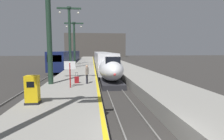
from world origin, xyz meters
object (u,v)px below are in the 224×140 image
object	(u,v)px
station_column_distant	(74,39)
departure_info_board	(70,69)
highspeed_train_main	(103,61)
ticket_machine_yellow	(32,91)
station_column_mid	(49,22)
regional_train_adjacent	(69,58)
passenger_near_edge	(87,73)
rolling_suitcase	(77,80)
station_column_far	(70,32)

from	to	relation	value
station_column_distant	departure_info_board	bearing A→B (deg)	-85.54
highspeed_train_main	departure_info_board	xyz separation A→B (m)	(-3.97, -21.45, 0.63)
highspeed_train_main	ticket_machine_yellow	xyz separation A→B (m)	(-5.55, -25.73, -0.13)
station_column_mid	regional_train_adjacent	bearing A→B (deg)	94.08
station_column_mid	ticket_machine_yellow	size ratio (longest dim) A/B	5.67
highspeed_train_main	station_column_mid	world-z (taller)	station_column_mid
passenger_near_edge	rolling_suitcase	xyz separation A→B (m)	(-0.94, 0.39, -0.69)
passenger_near_edge	departure_info_board	size ratio (longest dim) A/B	0.80
station_column_far	ticket_machine_yellow	xyz separation A→B (m)	(0.35, -21.12, -5.31)
highspeed_train_main	passenger_near_edge	xyz separation A→B (m)	(-2.68, -19.91, 0.12)
ticket_machine_yellow	highspeed_train_main	bearing A→B (deg)	77.83
regional_train_adjacent	station_column_mid	distance (m)	31.20
station_column_mid	station_column_far	bearing A→B (deg)	90.00
regional_train_adjacent	station_column_distant	world-z (taller)	station_column_distant
rolling_suitcase	departure_info_board	world-z (taller)	departure_info_board
regional_train_adjacent	departure_info_board	size ratio (longest dim) A/B	17.26
regional_train_adjacent	station_column_distant	bearing A→B (deg)	-74.54
passenger_near_edge	departure_info_board	xyz separation A→B (m)	(-1.29, -1.54, 0.52)
station_column_far	departure_info_board	bearing A→B (deg)	-83.47
highspeed_train_main	station_column_mid	xyz separation A→B (m)	(-5.90, -19.62, 4.60)
highspeed_train_main	passenger_near_edge	world-z (taller)	highspeed_train_main
station_column_distant	ticket_machine_yellow	size ratio (longest dim) A/B	5.55
departure_info_board	station_column_mid	bearing A→B (deg)	136.45
station_column_far	passenger_near_edge	world-z (taller)	station_column_far
ticket_machine_yellow	departure_info_board	distance (m)	4.63
station_column_distant	departure_info_board	xyz separation A→B (m)	(1.93, -24.69, -3.85)
rolling_suitcase	ticket_machine_yellow	world-z (taller)	ticket_machine_yellow
station_column_distant	ticket_machine_yellow	xyz separation A→B (m)	(0.35, -28.97, -4.62)
passenger_near_edge	departure_info_board	world-z (taller)	departure_info_board
station_column_far	ticket_machine_yellow	distance (m)	21.78
regional_train_adjacent	ticket_machine_yellow	world-z (taller)	regional_train_adjacent
station_column_mid	station_column_far	distance (m)	15.02
regional_train_adjacent	station_column_mid	bearing A→B (deg)	-85.92
ticket_machine_yellow	station_column_mid	bearing A→B (deg)	93.28
ticket_machine_yellow	departure_info_board	bearing A→B (deg)	69.79
highspeed_train_main	ticket_machine_yellow	world-z (taller)	highspeed_train_main
regional_train_adjacent	station_column_distant	distance (m)	9.30
station_column_distant	passenger_near_edge	distance (m)	23.77
passenger_near_edge	departure_info_board	bearing A→B (deg)	-129.98
passenger_near_edge	departure_info_board	distance (m)	2.08
ticket_machine_yellow	regional_train_adjacent	bearing A→B (deg)	93.95
station_column_mid	rolling_suitcase	size ratio (longest dim) A/B	9.25
station_column_distant	station_column_mid	bearing A→B (deg)	-90.00
station_column_distant	passenger_near_edge	world-z (taller)	station_column_distant
passenger_near_edge	station_column_mid	bearing A→B (deg)	174.90
passenger_near_edge	rolling_suitcase	distance (m)	1.23
rolling_suitcase	departure_info_board	xyz separation A→B (m)	(-0.36, -1.94, 1.20)
station_column_far	ticket_machine_yellow	bearing A→B (deg)	-89.05
departure_info_board	ticket_machine_yellow	bearing A→B (deg)	-110.21
station_column_distant	rolling_suitcase	xyz separation A→B (m)	(2.28, -22.75, -5.06)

